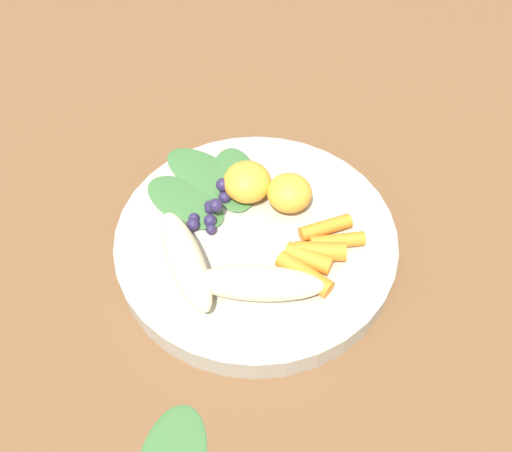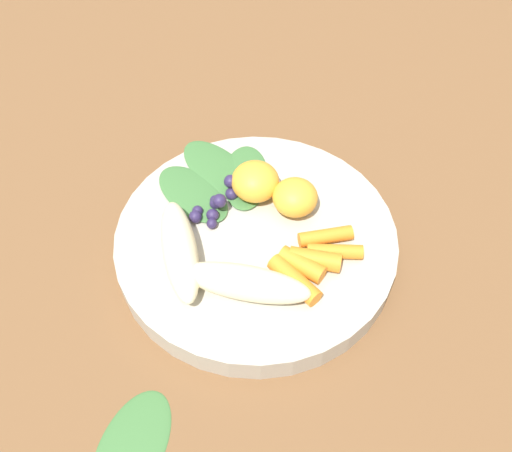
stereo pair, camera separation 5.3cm
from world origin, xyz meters
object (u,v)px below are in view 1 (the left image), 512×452
object	(u,v)px
banana_peeled_left	(258,283)
orange_segment_near	(247,182)
bowl	(256,241)
banana_peeled_right	(186,260)

from	to	relation	value
banana_peeled_left	orange_segment_near	size ratio (longest dim) A/B	2.38
banana_peeled_left	orange_segment_near	distance (m)	0.13
banana_peeled_left	bowl	bearing A→B (deg)	94.59
banana_peeled_left	banana_peeled_right	distance (m)	0.07
banana_peeled_left	banana_peeled_right	size ratio (longest dim) A/B	1.00
bowl	banana_peeled_right	xyz separation A→B (m)	(-0.06, -0.06, 0.03)
bowl	banana_peeled_left	bearing A→B (deg)	-76.69
bowl	banana_peeled_right	size ratio (longest dim) A/B	2.38
bowl	orange_segment_near	world-z (taller)	orange_segment_near
banana_peeled_right	orange_segment_near	size ratio (longest dim) A/B	2.38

